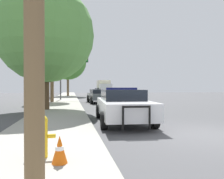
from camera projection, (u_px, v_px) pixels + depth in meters
ground_plane at (210, 135)px, 7.05m from camera, size 110.00×110.00×0.00m
sidewalk_left at (46, 140)px, 6.11m from camera, size 3.00×110.00×0.13m
police_car at (122, 105)px, 9.65m from camera, size 2.37×5.19×1.54m
fire_hydrant at (42, 135)px, 4.42m from camera, size 0.54×0.24×0.86m
traffic_light at (71, 67)px, 25.65m from camera, size 3.30×0.35×5.45m
car_background_oncoming at (116, 93)px, 33.63m from camera, size 2.07×4.04×1.37m
car_background_distant at (99, 91)px, 44.80m from camera, size 2.21×4.55×1.37m
car_background_midblock at (98, 95)px, 21.55m from camera, size 2.07×4.43×1.35m
box_truck at (104, 87)px, 45.00m from camera, size 2.57×6.52×2.98m
tree_sidewalk_far at (68, 61)px, 36.61m from camera, size 6.19×6.19×8.87m
tree_sidewalk_mid at (52, 61)px, 21.32m from camera, size 3.85×3.85×5.94m
tree_sidewalk_near at (46, 34)px, 14.04m from camera, size 6.25×6.25×7.98m
traffic_cone at (60, 149)px, 4.07m from camera, size 0.30×0.30×0.52m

